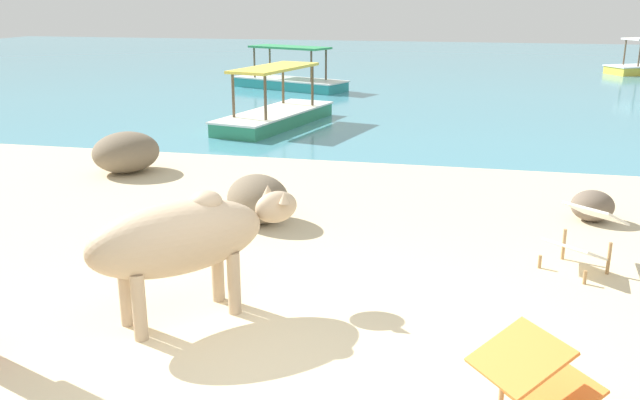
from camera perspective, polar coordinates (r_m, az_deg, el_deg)
sand_beach at (r=5.19m, az=-3.76°, el=-15.34°), size 18.00×14.00×0.04m
water_surface at (r=26.39m, az=9.83°, el=10.47°), size 60.00×36.00×0.03m
cow at (r=5.94m, az=-11.35°, el=-3.14°), size 1.66×1.74×1.13m
deck_chair_near at (r=7.54m, az=21.36°, el=-2.58°), size 0.90×0.93×0.68m
deck_chair_far at (r=4.72m, az=17.75°, el=-13.95°), size 0.93×0.88×0.68m
shore_rock_large at (r=9.23m, az=21.89°, el=-0.45°), size 0.58×0.56×0.39m
shore_rock_medium at (r=11.37m, az=-15.96°, el=3.88°), size 1.37×1.42×0.65m
shore_rock_small at (r=8.52m, az=-5.23°, el=0.10°), size 1.14×1.14×0.60m
boat_teal at (r=21.27m, az=-2.54°, el=10.03°), size 3.84×2.44×1.29m
boat_green at (r=15.17m, az=-3.77°, el=7.30°), size 1.96×3.84×1.29m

